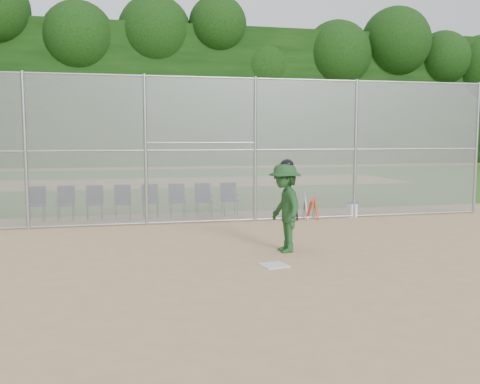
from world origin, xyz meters
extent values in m
plane|color=tan|center=(0.00, 0.00, 0.00)|extent=(100.00, 100.00, 0.00)
plane|color=#2C5D1C|center=(0.00, 18.00, 0.01)|extent=(100.00, 100.00, 0.00)
plane|color=tan|center=(0.00, 18.00, 0.01)|extent=(24.00, 24.00, 0.00)
cube|color=gray|center=(0.00, 5.00, 2.00)|extent=(16.00, 0.02, 4.00)
cylinder|color=#9EA3A8|center=(8.00, 5.00, 2.00)|extent=(0.09, 0.09, 4.00)
cylinder|color=#9EA3A8|center=(0.00, 5.00, 3.95)|extent=(16.00, 0.05, 0.05)
cube|color=black|center=(0.00, 35.00, 5.50)|extent=(80.00, 5.00, 11.00)
cube|color=silver|center=(0.05, -0.12, 0.01)|extent=(0.54, 0.54, 0.02)
imported|color=#1C471F|center=(0.60, 1.00, 0.92)|extent=(0.72, 1.21, 1.83)
ellipsoid|color=black|center=(0.60, 1.00, 1.80)|extent=(0.27, 0.30, 0.23)
cylinder|color=red|center=(1.00, 0.60, 0.95)|extent=(0.26, 0.78, 0.45)
cylinder|color=white|center=(4.01, 5.14, 0.20)|extent=(0.34, 0.34, 0.40)
cylinder|color=#284DB0|center=(4.01, 5.14, 0.43)|extent=(0.36, 0.36, 0.05)
cylinder|color=#D84C14|center=(1.89, 4.94, 0.41)|extent=(0.06, 0.32, 0.83)
cylinder|color=black|center=(2.19, 4.94, 0.41)|extent=(0.06, 0.35, 0.82)
cylinder|color=#B2B2B7|center=(2.49, 4.94, 0.40)|extent=(0.06, 0.38, 0.81)
cylinder|color=#D84C14|center=(2.79, 4.94, 0.40)|extent=(0.06, 0.40, 0.80)
camera|label=1|loc=(-2.70, -9.39, 2.38)|focal=40.00mm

